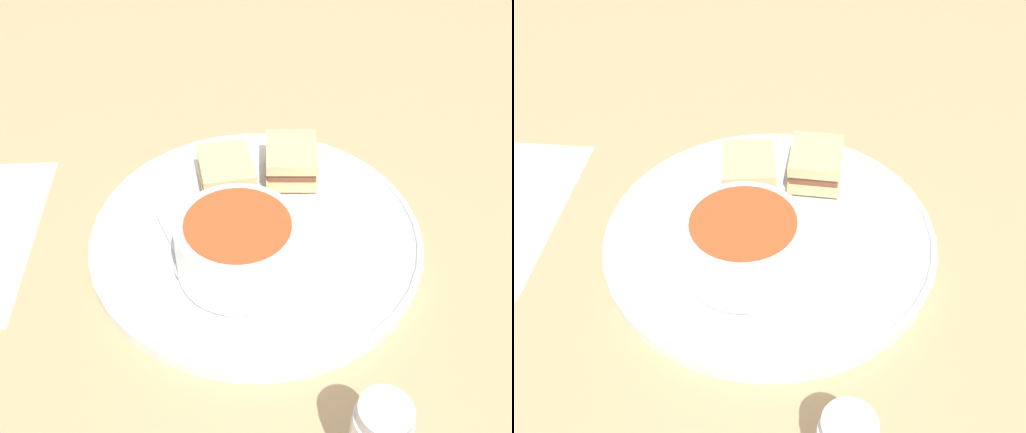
{
  "view_description": "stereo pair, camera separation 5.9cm",
  "coord_description": "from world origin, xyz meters",
  "views": [
    {
      "loc": [
        0.42,
        -0.11,
        0.44
      ],
      "look_at": [
        0.0,
        0.0,
        0.03
      ],
      "focal_mm": 42.0,
      "sensor_mm": 36.0,
      "label": 1
    },
    {
      "loc": [
        0.43,
        -0.06,
        0.44
      ],
      "look_at": [
        0.0,
        0.0,
        0.03
      ],
      "focal_mm": 42.0,
      "sensor_mm": 36.0,
      "label": 2
    }
  ],
  "objects": [
    {
      "name": "ground_plane",
      "position": [
        0.0,
        0.0,
        0.0
      ],
      "size": [
        2.4,
        2.4,
        0.0
      ],
      "primitive_type": "plane",
      "color": "tan"
    },
    {
      "name": "spoon",
      "position": [
        0.03,
        -0.08,
        0.02
      ],
      "size": [
        0.11,
        0.03,
        0.01
      ],
      "rotation": [
        0.0,
        0.0,
        6.44
      ],
      "color": "silver",
      "rests_on": "plate"
    },
    {
      "name": "plate",
      "position": [
        0.0,
        0.0,
        0.01
      ],
      "size": [
        0.33,
        0.33,
        0.02
      ],
      "color": "white",
      "rests_on": "ground_plane"
    },
    {
      "name": "sandwich_half_near",
      "position": [
        -0.08,
        0.06,
        0.04
      ],
      "size": [
        0.08,
        0.07,
        0.03
      ],
      "rotation": [
        0.0,
        0.0,
        2.87
      ],
      "color": "#DBBC7F",
      "rests_on": "plate"
    },
    {
      "name": "sandwich_half_far",
      "position": [
        -0.07,
        -0.01,
        0.04
      ],
      "size": [
        0.07,
        0.06,
        0.03
      ],
      "rotation": [
        0.0,
        0.0,
        3.06
      ],
      "color": "#DBBC7F",
      "rests_on": "plate"
    },
    {
      "name": "soup_bowl",
      "position": [
        0.05,
        -0.03,
        0.05
      ],
      "size": [
        0.11,
        0.11,
        0.06
      ],
      "color": "white",
      "rests_on": "plate"
    }
  ]
}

